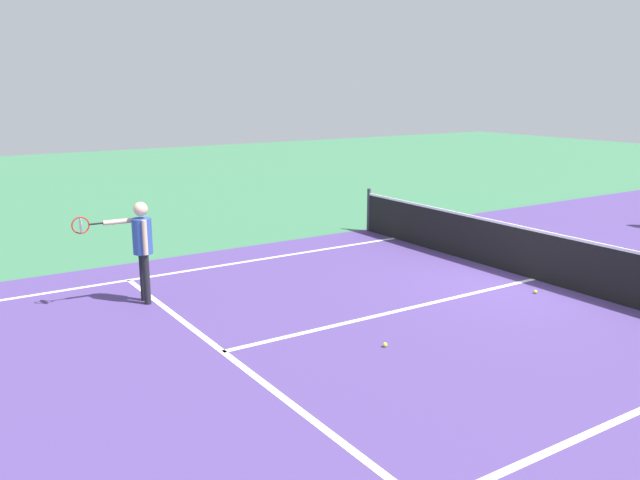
{
  "coord_description": "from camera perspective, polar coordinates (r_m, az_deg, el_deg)",
  "views": [
    {
      "loc": [
        7.86,
        -9.95,
        3.55
      ],
      "look_at": [
        -1.34,
        -3.94,
        1.0
      ],
      "focal_mm": 37.36,
      "sensor_mm": 36.0,
      "label": 1
    }
  ],
  "objects": [
    {
      "name": "line_center_service",
      "position": [
        10.95,
        7.11,
        -5.94
      ],
      "size": [
        0.1,
        6.4,
        0.01
      ],
      "primitive_type": "cube",
      "color": "white",
      "rests_on": "ground_plane"
    },
    {
      "name": "net",
      "position": [
        13.04,
        17.99,
        -1.14
      ],
      "size": [
        10.36,
        0.09,
        1.07
      ],
      "color": "#33383D",
      "rests_on": "ground_plane"
    },
    {
      "name": "tennis_ball_mid_court",
      "position": [
        9.42,
        5.59,
        -8.92
      ],
      "size": [
        0.07,
        0.07,
        0.07
      ],
      "primitive_type": "sphere",
      "color": "#CCE033",
      "rests_on": "ground_plane"
    },
    {
      "name": "line_sideline_left",
      "position": [
        13.11,
        -14.15,
        -3.03
      ],
      "size": [
        0.1,
        11.89,
        0.01
      ],
      "primitive_type": "cube",
      "color": "white",
      "rests_on": "ground_plane"
    },
    {
      "name": "tennis_ball_near_net",
      "position": [
        12.27,
        17.97,
        -4.24
      ],
      "size": [
        0.07,
        0.07,
        0.07
      ],
      "primitive_type": "sphere",
      "color": "#CCE033",
      "rests_on": "ground_plane"
    },
    {
      "name": "court_surface_inbounds",
      "position": [
        13.16,
        17.84,
        -3.22
      ],
      "size": [
        10.62,
        24.4,
        0.0
      ],
      "primitive_type": "cube",
      "color": "#4C387A",
      "rests_on": "ground_plane"
    },
    {
      "name": "line_service_near",
      "position": [
        9.32,
        -8.32,
        -9.44
      ],
      "size": [
        8.22,
        0.1,
        0.01
      ],
      "primitive_type": "cube",
      "color": "white",
      "rests_on": "ground_plane"
    },
    {
      "name": "player_near",
      "position": [
        11.33,
        -15.11,
        -0.04
      ],
      "size": [
        0.56,
        1.21,
        1.71
      ],
      "color": "black",
      "rests_on": "ground_plane"
    },
    {
      "name": "ground_plane",
      "position": [
        13.16,
        17.84,
        -3.22
      ],
      "size": [
        60.0,
        60.0,
        0.0
      ],
      "primitive_type": "plane",
      "color": "#38724C"
    }
  ]
}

